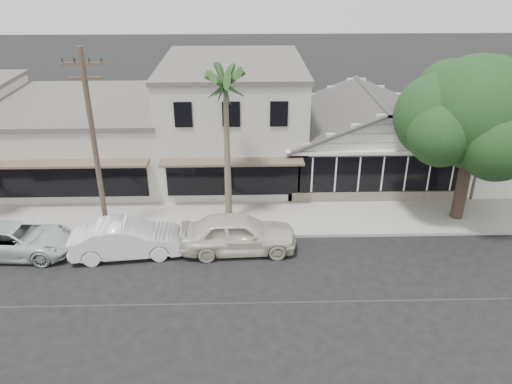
{
  "coord_description": "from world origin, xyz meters",
  "views": [
    {
      "loc": [
        -2.39,
        -15.72,
        12.52
      ],
      "look_at": [
        -1.82,
        6.0,
        1.95
      ],
      "focal_mm": 35.0,
      "sensor_mm": 36.0,
      "label": 1
    }
  ],
  "objects_px": {
    "car_1": "(127,239)",
    "car_2": "(17,240)",
    "shade_tree": "(472,115)",
    "utility_pole": "(94,144)",
    "car_0": "(238,233)"
  },
  "relations": [
    {
      "from": "car_1",
      "to": "car_2",
      "type": "distance_m",
      "value": 5.01
    },
    {
      "from": "car_1",
      "to": "shade_tree",
      "type": "height_order",
      "value": "shade_tree"
    },
    {
      "from": "utility_pole",
      "to": "car_0",
      "type": "height_order",
      "value": "utility_pole"
    },
    {
      "from": "shade_tree",
      "to": "car_2",
      "type": "bearing_deg",
      "value": -172.15
    },
    {
      "from": "utility_pole",
      "to": "car_0",
      "type": "distance_m",
      "value": 7.53
    },
    {
      "from": "shade_tree",
      "to": "car_0",
      "type": "bearing_deg",
      "value": -165.45
    },
    {
      "from": "utility_pole",
      "to": "car_2",
      "type": "height_order",
      "value": "utility_pole"
    },
    {
      "from": "car_0",
      "to": "car_2",
      "type": "relative_size",
      "value": 1.02
    },
    {
      "from": "car_2",
      "to": "shade_tree",
      "type": "relative_size",
      "value": 0.62
    },
    {
      "from": "car_0",
      "to": "utility_pole",
      "type": "bearing_deg",
      "value": 76.2
    },
    {
      "from": "utility_pole",
      "to": "shade_tree",
      "type": "relative_size",
      "value": 1.07
    },
    {
      "from": "utility_pole",
      "to": "shade_tree",
      "type": "xyz_separation_m",
      "value": [
        17.45,
        1.58,
        0.72
      ]
    },
    {
      "from": "utility_pole",
      "to": "shade_tree",
      "type": "bearing_deg",
      "value": 5.18
    },
    {
      "from": "utility_pole",
      "to": "shade_tree",
      "type": "distance_m",
      "value": 17.54
    },
    {
      "from": "car_1",
      "to": "shade_tree",
      "type": "bearing_deg",
      "value": -85.46
    }
  ]
}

